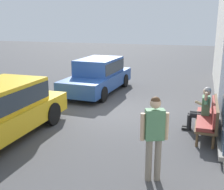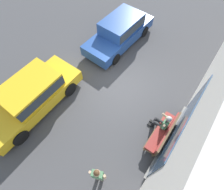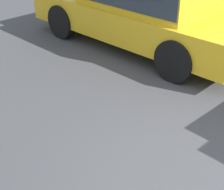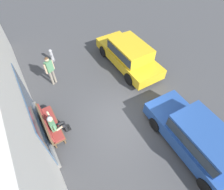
# 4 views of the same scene
# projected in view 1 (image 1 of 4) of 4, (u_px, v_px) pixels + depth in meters

# --- Properties ---
(ground_plane) EXTENTS (60.00, 60.00, 0.00)m
(ground_plane) POSITION_uv_depth(u_px,v_px,m) (121.00, 113.00, 9.79)
(ground_plane) COLOR #424244
(bench) EXTENTS (1.92, 0.55, 0.97)m
(bench) POSITION_uv_depth(u_px,v_px,m) (210.00, 117.00, 7.71)
(bench) COLOR brown
(bench) RESTS_ON ground_plane
(person_on_phone) EXTENTS (0.73, 0.74, 1.31)m
(person_on_phone) POSITION_uv_depth(u_px,v_px,m) (202.00, 108.00, 8.01)
(person_on_phone) COLOR black
(person_on_phone) RESTS_ON ground_plane
(parked_car_near) EXTENTS (4.57, 1.95, 1.50)m
(parked_car_near) POSITION_uv_depth(u_px,v_px,m) (98.00, 74.00, 12.49)
(parked_car_near) COLOR #23478E
(parked_car_near) RESTS_ON ground_plane
(pedestrian_standing) EXTENTS (0.32, 0.51, 1.73)m
(pedestrian_standing) POSITION_uv_depth(u_px,v_px,m) (154.00, 132.00, 5.37)
(pedestrian_standing) COLOR gray
(pedestrian_standing) RESTS_ON ground_plane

